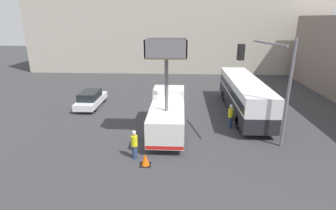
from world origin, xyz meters
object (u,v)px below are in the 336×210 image
object	(u,v)px
road_worker_near_truck	(134,145)
road_worker_directing	(230,116)
traffic_cone_near_truck	(145,160)
city_bus	(244,93)
utility_truck	(167,113)
parked_car_curbside	(91,99)
traffic_light_pole	(274,77)

from	to	relation	value
road_worker_near_truck	road_worker_directing	world-z (taller)	road_worker_directing
road_worker_near_truck	traffic_cone_near_truck	distance (m)	1.20
city_bus	utility_truck	bearing A→B (deg)	121.76
utility_truck	parked_car_curbside	world-z (taller)	utility_truck
utility_truck	traffic_light_pole	bearing A→B (deg)	-17.51
road_worker_near_truck	road_worker_directing	bearing A→B (deg)	-83.00
traffic_light_pole	road_worker_directing	xyz separation A→B (m)	(-1.71, 3.32, -3.75)
city_bus	road_worker_directing	distance (m)	3.84
utility_truck	road_worker_near_truck	distance (m)	4.26
utility_truck	city_bus	size ratio (longest dim) A/B	0.59
road_worker_near_truck	traffic_cone_near_truck	bearing A→B (deg)	-167.19
traffic_cone_near_truck	parked_car_curbside	bearing A→B (deg)	122.76
city_bus	road_worker_near_truck	world-z (taller)	city_bus
utility_truck	parked_car_curbside	xyz separation A→B (m)	(-7.55, 5.55, -0.79)
city_bus	traffic_light_pole	distance (m)	7.27
road_worker_directing	parked_car_curbside	size ratio (longest dim) A/B	0.38
road_worker_near_truck	road_worker_directing	distance (m)	8.29
traffic_cone_near_truck	parked_car_curbside	size ratio (longest dim) A/B	0.15
traffic_light_pole	road_worker_directing	bearing A→B (deg)	117.19
traffic_light_pole	parked_car_curbside	world-z (taller)	traffic_light_pole
utility_truck	city_bus	distance (m)	7.94
utility_truck	road_worker_directing	size ratio (longest dim) A/B	3.74
road_worker_near_truck	road_worker_directing	size ratio (longest dim) A/B	0.99
traffic_light_pole	road_worker_near_truck	distance (m)	9.23
utility_truck	traffic_cone_near_truck	distance (m)	4.86
utility_truck	traffic_cone_near_truck	world-z (taller)	utility_truck
city_bus	traffic_cone_near_truck	bearing A→B (deg)	137.03
traffic_cone_near_truck	parked_car_curbside	xyz separation A→B (m)	(-6.52, 10.14, 0.43)
parked_car_curbside	utility_truck	bearing A→B (deg)	-36.31
traffic_light_pole	traffic_cone_near_truck	bearing A→B (deg)	-161.31
road_worker_directing	traffic_cone_near_truck	size ratio (longest dim) A/B	2.54
traffic_cone_near_truck	utility_truck	bearing A→B (deg)	77.33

